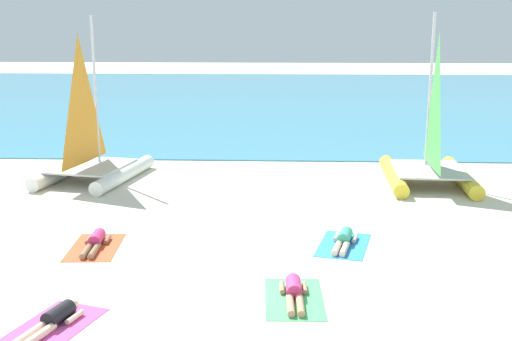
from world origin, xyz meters
TOP-DOWN VIEW (x-y plane):
  - ground_plane at (0.00, 10.00)m, footprint 120.00×120.00m
  - ocean_water at (0.00, 32.07)m, footprint 120.00×40.00m
  - sailboat_yellow at (5.41, 8.85)m, footprint 2.83×4.27m
  - sailboat_white at (-5.56, 8.92)m, footprint 3.31×4.49m
  - towel_leftmost at (-3.63, 2.52)m, footprint 1.21×1.96m
  - sunbather_leftmost at (-3.64, 2.59)m, footprint 0.57×1.57m
  - towel_center_left at (-3.23, -1.46)m, footprint 1.62×2.14m
  - sunbather_center_left at (-3.21, -1.40)m, footprint 0.83×1.54m
  - towel_center_right at (0.96, -0.11)m, footprint 1.16×1.93m
  - sunbather_center_right at (0.96, -0.04)m, footprint 0.55×1.56m
  - towel_rightmost at (2.17, 2.92)m, footprint 1.51×2.10m
  - sunbather_rightmost at (2.18, 2.99)m, footprint 0.75×1.56m

SIDE VIEW (x-z plane):
  - ground_plane at x=0.00m, z-range 0.00..0.00m
  - towel_leftmost at x=-3.63m, z-range 0.00..0.01m
  - towel_center_left at x=-3.23m, z-range 0.00..0.01m
  - towel_center_right at x=0.96m, z-range 0.00..0.01m
  - towel_rightmost at x=2.17m, z-range 0.00..0.01m
  - ocean_water at x=0.00m, z-range 0.00..0.05m
  - sunbather_leftmost at x=-3.64m, z-range -0.02..0.28m
  - sunbather_center_left at x=-3.21m, z-range -0.02..0.28m
  - sunbather_center_right at x=0.96m, z-range -0.02..0.28m
  - sunbather_rightmost at x=2.18m, z-range -0.02..0.28m
  - sailboat_white at x=-5.56m, z-range -1.87..3.45m
  - sailboat_yellow at x=5.41m, z-range -1.90..3.52m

